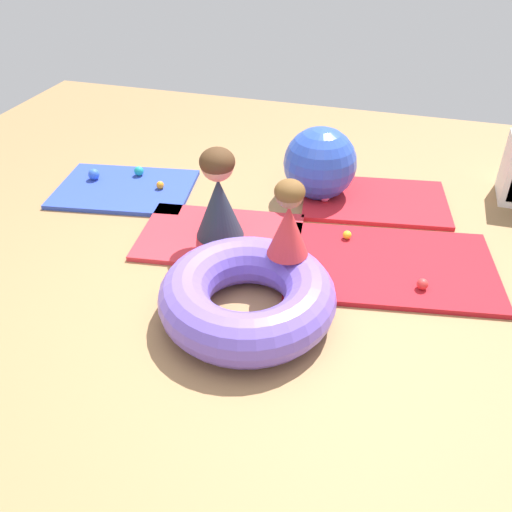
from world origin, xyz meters
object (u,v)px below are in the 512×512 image
Objects in this scene: play_ball_blue at (94,174)px; play_ball_orange at (160,185)px; exercise_ball_large at (320,163)px; inflatable_cushion at (247,296)px; play_ball_red at (422,284)px; child_in_red at (289,219)px; play_ball_teal at (139,171)px; play_ball_yellow at (347,235)px; play_ball_pink at (325,197)px; play_ball_green at (260,244)px; adult_seated at (219,195)px.

play_ball_blue reaches higher than play_ball_orange.
play_ball_blue is 2.11m from exercise_ball_large.
inflatable_cushion reaches higher than play_ball_red.
child_in_red reaches higher than play_ball_teal.
play_ball_pink reaches higher than play_ball_yellow.
play_ball_orange is 1.50m from play_ball_pink.
inflatable_cushion is 0.76m from play_ball_green.
play_ball_teal is at bearing 27.67° from play_ball_blue.
child_in_red is at bearing -27.21° from play_ball_blue.
play_ball_red is 1.54m from exercise_ball_large.
play_ball_green is (-0.62, -0.32, 0.00)m from play_ball_yellow.
play_ball_red is at bearing -39.31° from play_ball_yellow.
play_ball_yellow is 0.11× the size of exercise_ball_large.
adult_seated is 8.16× the size of play_ball_teal.
play_ball_red is 0.88× the size of play_ball_pink.
adult_seated reaches higher than inflatable_cushion.
inflatable_cushion is 0.99m from adult_seated.
inflatable_cushion reaches higher than play_ball_blue.
play_ball_orange is (0.67, 0.01, -0.02)m from play_ball_blue.
child_in_red reaches higher than play_ball_orange.
inflatable_cushion reaches higher than play_ball_pink.
play_ball_yellow is 0.76× the size of play_ball_pink.
exercise_ball_large reaches higher than inflatable_cushion.
play_ball_green is at bearing 125.61° from child_in_red.
adult_seated is 1.03m from play_ball_orange.
play_ball_yellow is at bearing -62.14° from exercise_ball_large.
play_ball_green is 0.81× the size of play_ball_pink.
child_in_red reaches higher than play_ball_yellow.
play_ball_pink is at bearing 68.20° from play_ball_green.
adult_seated is at bearing -132.15° from play_ball_pink.
exercise_ball_large is at bearing 85.86° from inflatable_cushion.
play_ball_teal is 1.00× the size of play_ball_pink.
play_ball_yellow is at bearing -11.30° from play_ball_orange.
adult_seated is (-0.67, 0.52, -0.20)m from child_in_red.
play_ball_yellow is 0.61m from play_ball_pink.
play_ball_blue is (-1.94, 1.41, -0.08)m from inflatable_cushion.
play_ball_green is at bearing 172.01° from play_ball_red.
child_in_red is 1.47m from exercise_ball_large.
adult_seated is at bearing 141.82° from child_in_red.
play_ball_teal is at bearing 165.37° from play_ball_yellow.
play_ball_teal is (0.37, 0.19, -0.01)m from play_ball_blue.
play_ball_red is at bearing -49.75° from play_ball_pink.
adult_seated is 1.62m from play_ball_red.
play_ball_red is 0.77m from play_ball_yellow.
play_ball_pink is (2.16, 0.20, -0.01)m from play_ball_blue.
adult_seated reaches higher than exercise_ball_large.
play_ball_pink is 0.14× the size of exercise_ball_large.
play_ball_yellow is (0.31, 0.75, -0.52)m from child_in_red.
play_ball_blue is at bearing -152.33° from play_ball_teal.
adult_seated reaches higher than play_ball_pink.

